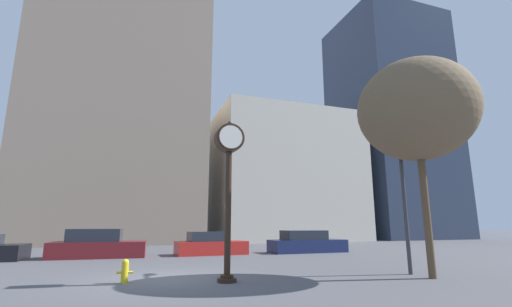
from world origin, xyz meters
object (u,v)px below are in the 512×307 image
car_maroon (98,245)px  bare_tree (416,110)px  street_lamp_right (393,141)px  car_navy (307,243)px  fire_hydrant_near (125,271)px  street_clock (229,169)px  car_red (210,245)px

car_maroon → bare_tree: size_ratio=0.64×
street_lamp_right → bare_tree: bare_tree is taller
street_lamp_right → bare_tree: size_ratio=1.00×
car_navy → bare_tree: size_ratio=0.64×
car_maroon → fire_hydrant_near: car_maroon is taller
street_clock → car_navy: street_clock is taller
car_red → car_navy: size_ratio=0.85×
fire_hydrant_near → street_clock: bearing=-15.7°
car_navy → street_lamp_right: size_ratio=0.64×
fire_hydrant_near → bare_tree: bare_tree is taller
car_navy → bare_tree: (-1.04, -10.63, 5.07)m
street_clock → street_lamp_right: (6.41, -0.15, 1.42)m
car_maroon → car_red: (5.92, -0.11, -0.07)m
street_clock → car_maroon: street_clock is taller
street_clock → car_maroon: (-4.45, 9.69, -2.81)m
car_red → bare_tree: 13.11m
street_lamp_right → street_clock: bearing=178.6°
car_red → street_clock: bearing=-101.7°
car_maroon → bare_tree: bare_tree is taller
bare_tree → fire_hydrant_near: bearing=166.3°
car_navy → fire_hydrant_near: size_ratio=7.05×
car_maroon → bare_tree: bearing=-42.5°
car_maroon → car_red: size_ratio=1.17×
street_clock → street_lamp_right: size_ratio=0.67×
car_maroon → bare_tree: (10.84, -11.15, 5.02)m
street_lamp_right → bare_tree: (-0.02, -1.31, 0.79)m
car_maroon → fire_hydrant_near: bearing=-76.7°
car_maroon → car_red: 5.92m
fire_hydrant_near → street_lamp_right: 10.37m
fire_hydrant_near → car_red: bearing=63.5°
street_clock → car_red: street_clock is taller
street_clock → car_navy: size_ratio=1.04×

